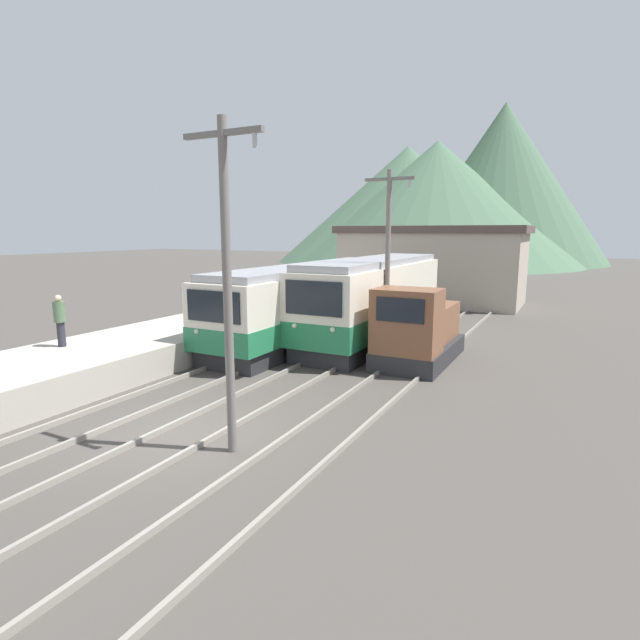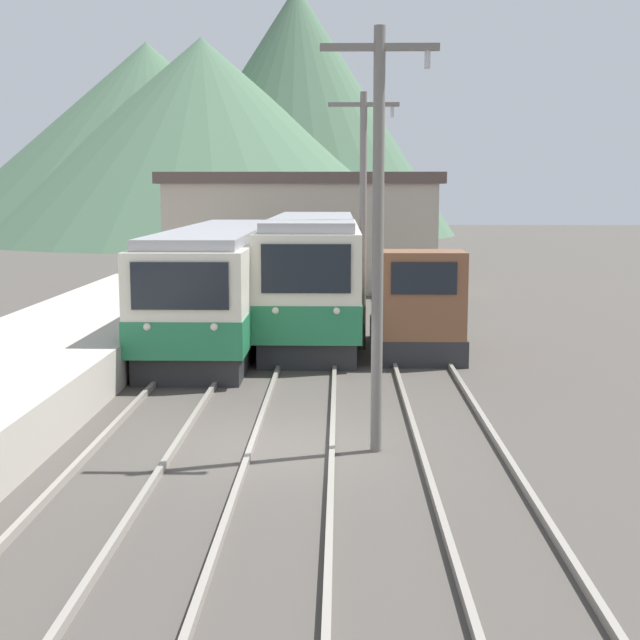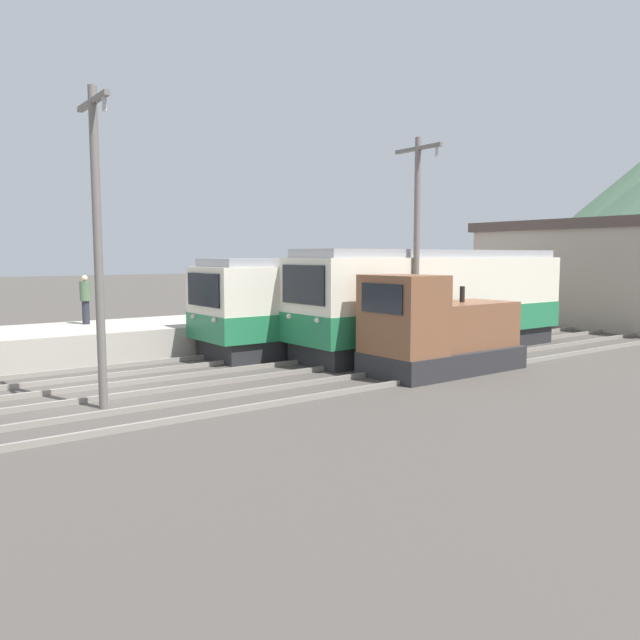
# 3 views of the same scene
# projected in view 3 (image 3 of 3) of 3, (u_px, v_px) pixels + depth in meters

# --- Properties ---
(ground_plane) EXTENTS (200.00, 200.00, 0.00)m
(ground_plane) POSITION_uv_depth(u_px,v_px,m) (90.00, 394.00, 16.03)
(ground_plane) COLOR #47423D
(platform_left) EXTENTS (4.50, 54.00, 1.04)m
(platform_left) POSITION_uv_depth(u_px,v_px,m) (34.00, 346.00, 20.96)
(platform_left) COLOR #ADA599
(platform_left) RESTS_ON ground
(track_left) EXTENTS (1.54, 60.00, 0.14)m
(track_left) POSITION_uv_depth(u_px,v_px,m) (63.00, 376.00, 18.10)
(track_left) COLOR gray
(track_left) RESTS_ON ground
(track_center) EXTENTS (1.54, 60.00, 0.14)m
(track_center) POSITION_uv_depth(u_px,v_px,m) (92.00, 393.00, 15.86)
(track_center) COLOR gray
(track_center) RESTS_ON ground
(track_right) EXTENTS (1.54, 60.00, 0.14)m
(track_right) POSITION_uv_depth(u_px,v_px,m) (135.00, 417.00, 13.46)
(track_right) COLOR gray
(track_right) RESTS_ON ground
(commuter_train_left) EXTENTS (2.84, 14.50, 3.46)m
(commuter_train_left) POSITION_uv_depth(u_px,v_px,m) (368.00, 304.00, 24.88)
(commuter_train_left) COLOR #28282B
(commuter_train_left) RESTS_ON ground
(commuter_train_center) EXTENTS (2.84, 11.90, 3.77)m
(commuter_train_center) POSITION_uv_depth(u_px,v_px,m) (433.00, 305.00, 23.08)
(commuter_train_center) COLOR #28282B
(commuter_train_center) RESTS_ON ground
(shunting_locomotive) EXTENTS (2.40, 5.15, 3.00)m
(shunting_locomotive) POSITION_uv_depth(u_px,v_px,m) (437.00, 333.00, 18.95)
(shunting_locomotive) COLOR #28282B
(shunting_locomotive) RESTS_ON ground
(catenary_mast_near) EXTENTS (2.00, 0.20, 7.31)m
(catenary_mast_near) POSITION_uv_depth(u_px,v_px,m) (98.00, 237.00, 14.14)
(catenary_mast_near) COLOR slate
(catenary_mast_near) RESTS_ON ground
(catenary_mast_mid) EXTENTS (2.00, 0.20, 7.31)m
(catenary_mast_mid) POSITION_uv_depth(u_px,v_px,m) (417.00, 242.00, 20.20)
(catenary_mast_mid) COLOR slate
(catenary_mast_mid) RESTS_ON ground
(person_on_platform) EXTENTS (0.38, 0.38, 1.80)m
(person_on_platform) POSITION_uv_depth(u_px,v_px,m) (85.00, 297.00, 22.82)
(person_on_platform) COLOR #282833
(person_on_platform) RESTS_ON platform_left
(station_building) EXTENTS (12.60, 6.30, 5.34)m
(station_building) POSITION_uv_depth(u_px,v_px,m) (605.00, 273.00, 31.74)
(station_building) COLOR #AD9E8E
(station_building) RESTS_ON ground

